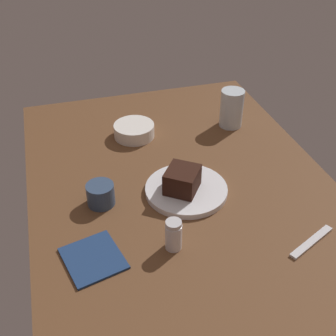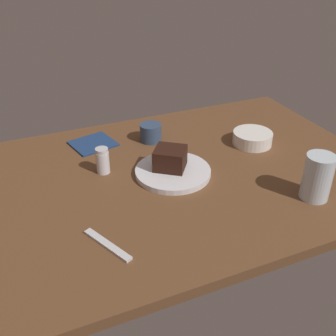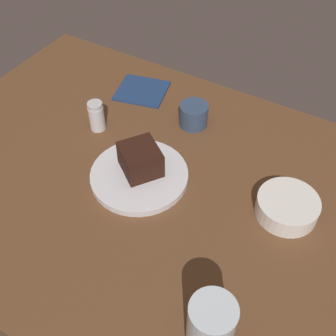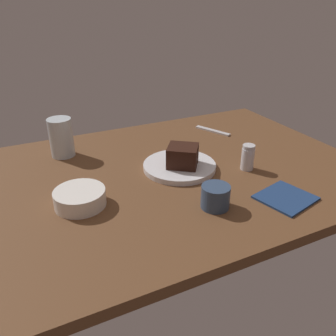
{
  "view_description": "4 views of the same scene",
  "coord_description": "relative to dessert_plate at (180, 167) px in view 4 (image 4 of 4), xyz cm",
  "views": [
    {
      "loc": [
        -90.42,
        30.5,
        77.96
      ],
      "look_at": [
        2.24,
        3.61,
        8.11
      ],
      "focal_mm": 46.35,
      "sensor_mm": 36.0,
      "label": 1
    },
    {
      "loc": [
        -44.42,
        -92.54,
        66.44
      ],
      "look_at": [
        -4.53,
        0.61,
        5.11
      ],
      "focal_mm": 42.94,
      "sensor_mm": 36.0,
      "label": 2
    },
    {
      "loc": [
        35.23,
        -53.02,
        76.12
      ],
      "look_at": [
        3.21,
        2.06,
        7.92
      ],
      "focal_mm": 45.41,
      "sensor_mm": 36.0,
      "label": 3
    },
    {
      "loc": [
        41.97,
        84.92,
        52.02
      ],
      "look_at": [
        2.38,
        3.35,
        5.95
      ],
      "focal_mm": 37.12,
      "sensor_mm": 36.0,
      "label": 4
    }
  ],
  "objects": [
    {
      "name": "dining_table",
      "position": [
        3.21,
        -0.32,
        -2.33
      ],
      "size": [
        120.0,
        84.0,
        3.0
      ],
      "primitive_type": "cube",
      "color": "brown",
      "rests_on": "ground"
    },
    {
      "name": "dessert_plate",
      "position": [
        0.0,
        0.0,
        0.0
      ],
      "size": [
        22.47,
        22.47,
        1.65
      ],
      "primitive_type": "cylinder",
      "color": "silver",
      "rests_on": "dining_table"
    },
    {
      "name": "chocolate_cake_slice",
      "position": [
        -0.34,
        1.01,
        3.97
      ],
      "size": [
        12.01,
        11.86,
        6.28
      ],
      "primitive_type": "cube",
      "rotation": [
        0.0,
        0.0,
        2.51
      ],
      "color": "black",
      "rests_on": "dessert_plate"
    },
    {
      "name": "salt_shaker",
      "position": [
        -18.64,
        8.96,
        3.12
      ],
      "size": [
        3.97,
        3.97,
        8.0
      ],
      "color": "silver",
      "rests_on": "dining_table"
    },
    {
      "name": "water_glass",
      "position": [
        30.45,
        -26.08,
        5.57
      ],
      "size": [
        7.75,
        7.75,
        12.8
      ],
      "primitive_type": "cylinder",
      "color": "silver",
      "rests_on": "dining_table"
    },
    {
      "name": "side_bowl",
      "position": [
        32.48,
        6.95,
        1.33
      ],
      "size": [
        13.16,
        13.16,
        4.3
      ],
      "primitive_type": "cylinder",
      "color": "white",
      "rests_on": "dining_table"
    },
    {
      "name": "coffee_cup",
      "position": [
        1.84,
        22.69,
        2.18
      ],
      "size": [
        7.34,
        7.34,
        6.01
      ],
      "primitive_type": "cylinder",
      "color": "#334766",
      "rests_on": "dining_table"
    },
    {
      "name": "dessert_spoon",
      "position": [
        -26.51,
        -23.0,
        -0.48
      ],
      "size": [
        7.9,
        14.38,
        0.7
      ],
      "primitive_type": "cube",
      "rotation": [
        0.0,
        0.0,
        5.14
      ],
      "color": "silver",
      "rests_on": "dining_table"
    },
    {
      "name": "folded_napkin",
      "position": [
        -17.19,
        27.65,
        -0.53
      ],
      "size": [
        16.03,
        15.24,
        0.6
      ],
      "primitive_type": "cube",
      "rotation": [
        0.0,
        0.0,
        0.24
      ],
      "color": "navy",
      "rests_on": "dining_table"
    }
  ]
}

